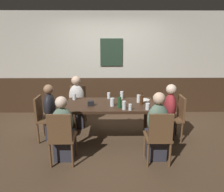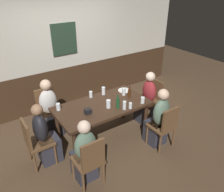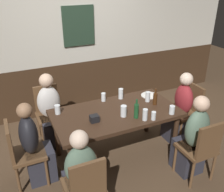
# 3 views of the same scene
# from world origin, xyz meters

# --- Properties ---
(ground_plane) EXTENTS (12.00, 12.00, 0.00)m
(ground_plane) POSITION_xyz_m (0.00, 0.00, 0.00)
(ground_plane) COLOR #4C3826
(wall_back) EXTENTS (6.40, 0.13, 2.60)m
(wall_back) POSITION_xyz_m (0.00, 1.65, 1.30)
(wall_back) COLOR #3D2819
(wall_back) RESTS_ON ground_plane
(dining_table) EXTENTS (1.71, 0.90, 0.74)m
(dining_table) POSITION_xyz_m (0.00, 0.00, 0.66)
(dining_table) COLOR #382316
(dining_table) RESTS_ON ground_plane
(chair_head_west) EXTENTS (0.40, 0.40, 0.88)m
(chair_head_west) POSITION_xyz_m (-1.27, 0.00, 0.50)
(chair_head_west) COLOR brown
(chair_head_west) RESTS_ON ground_plane
(chair_left_near) EXTENTS (0.40, 0.40, 0.88)m
(chair_left_near) POSITION_xyz_m (-0.75, -0.87, 0.50)
(chair_left_near) COLOR brown
(chair_left_near) RESTS_ON ground_plane
(chair_right_near) EXTENTS (0.40, 0.40, 0.88)m
(chair_right_near) POSITION_xyz_m (0.75, -0.87, 0.50)
(chair_right_near) COLOR brown
(chair_right_near) RESTS_ON ground_plane
(chair_head_east) EXTENTS (0.40, 0.40, 0.88)m
(chair_head_east) POSITION_xyz_m (1.27, 0.00, 0.50)
(chair_head_east) COLOR brown
(chair_head_east) RESTS_ON ground_plane
(chair_left_far) EXTENTS (0.40, 0.40, 0.88)m
(chair_left_far) POSITION_xyz_m (-0.75, 0.87, 0.50)
(chair_left_far) COLOR brown
(chair_left_far) RESTS_ON ground_plane
(person_head_west) EXTENTS (0.37, 0.34, 1.12)m
(person_head_west) POSITION_xyz_m (-1.11, 0.00, 0.47)
(person_head_west) COLOR #2D2D38
(person_head_west) RESTS_ON ground_plane
(person_left_near) EXTENTS (0.34, 0.37, 1.09)m
(person_left_near) POSITION_xyz_m (-0.75, -0.70, 0.46)
(person_left_near) COLOR #2D2D38
(person_left_near) RESTS_ON ground_plane
(person_right_near) EXTENTS (0.34, 0.37, 1.15)m
(person_right_near) POSITION_xyz_m (0.75, -0.70, 0.49)
(person_right_near) COLOR #2D2D38
(person_right_near) RESTS_ON ground_plane
(person_head_east) EXTENTS (0.37, 0.34, 1.12)m
(person_head_east) POSITION_xyz_m (1.11, 0.00, 0.47)
(person_head_east) COLOR #2D2D38
(person_head_east) RESTS_ON ground_plane
(person_left_far) EXTENTS (0.34, 0.37, 1.15)m
(person_left_far) POSITION_xyz_m (-0.75, 0.70, 0.49)
(person_left_far) COLOR #2D2D38
(person_left_far) RESTS_ON ground_plane
(pint_glass_pale) EXTENTS (0.07, 0.07, 0.15)m
(pint_glass_pale) POSITION_xyz_m (0.55, 0.09, 0.81)
(pint_glass_pale) COLOR silver
(pint_glass_pale) RESTS_ON dining_table
(pint_glass_stout) EXTENTS (0.08, 0.08, 0.15)m
(pint_glass_stout) POSITION_xyz_m (0.04, -0.15, 0.81)
(pint_glass_stout) COLOR silver
(pint_glass_stout) RESTS_ON dining_table
(highball_clear) EXTENTS (0.06, 0.06, 0.11)m
(highball_clear) POSITION_xyz_m (0.35, -0.38, 0.79)
(highball_clear) COLOR silver
(highball_clear) RESTS_ON dining_table
(beer_glass_tall) EXTENTS (0.07, 0.07, 0.15)m
(beer_glass_tall) POSITION_xyz_m (0.24, -0.35, 0.81)
(beer_glass_tall) COLOR silver
(beer_glass_tall) RESTS_ON dining_table
(beer_glass_half) EXTENTS (0.07, 0.07, 0.12)m
(beer_glass_half) POSITION_xyz_m (0.65, -0.36, 0.79)
(beer_glass_half) COLOR silver
(beer_glass_half) RESTS_ON dining_table
(tumbler_water) EXTENTS (0.08, 0.08, 0.13)m
(tumbler_water) POSITION_xyz_m (-0.73, 0.28, 0.80)
(tumbler_water) COLOR silver
(tumbler_water) RESTS_ON dining_table
(tumbler_short) EXTENTS (0.07, 0.07, 0.16)m
(tumbler_short) POSITION_xyz_m (0.24, 0.34, 0.81)
(tumbler_short) COLOR silver
(tumbler_short) RESTS_ON dining_table
(pint_glass_amber) EXTENTS (0.06, 0.06, 0.12)m
(pint_glass_amber) POSITION_xyz_m (-0.03, 0.37, 0.80)
(pint_glass_amber) COLOR silver
(pint_glass_amber) RESTS_ON dining_table
(beer_bottle_green) EXTENTS (0.06, 0.06, 0.27)m
(beer_bottle_green) POSITION_xyz_m (0.17, -0.25, 0.85)
(beer_bottle_green) COLOR #194723
(beer_bottle_green) RESTS_ON dining_table
(beer_bottle_brown) EXTENTS (0.06, 0.06, 0.24)m
(beer_bottle_brown) POSITION_xyz_m (0.60, -0.04, 0.83)
(beer_bottle_brown) COLOR #42230F
(beer_bottle_brown) RESTS_ON dining_table
(plate_white_large) EXTENTS (0.25, 0.25, 0.01)m
(plate_white_large) POSITION_xyz_m (0.68, 0.24, 0.75)
(plate_white_large) COLOR white
(plate_white_large) RESTS_ON dining_table
(condiment_caddy) EXTENTS (0.11, 0.09, 0.09)m
(condiment_caddy) POSITION_xyz_m (-0.36, -0.11, 0.79)
(condiment_caddy) COLOR black
(condiment_caddy) RESTS_ON dining_table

